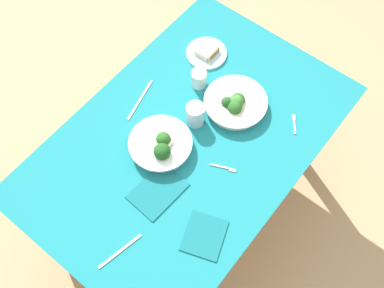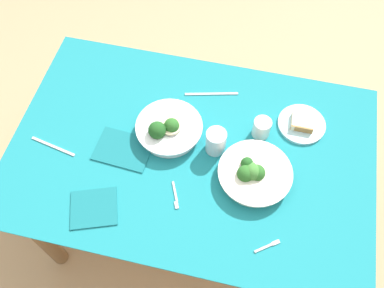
{
  "view_description": "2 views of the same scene",
  "coord_description": "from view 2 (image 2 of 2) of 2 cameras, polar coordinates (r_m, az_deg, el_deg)",
  "views": [
    {
      "loc": [
        -0.73,
        -0.61,
        2.43
      ],
      "look_at": [
        -0.01,
        -0.03,
        0.72
      ],
      "focal_mm": 44.76,
      "sensor_mm": 36.0,
      "label": 1
    },
    {
      "loc": [
        0.18,
        -0.77,
        2.1
      ],
      "look_at": [
        -0.0,
        0.02,
        0.72
      ],
      "focal_mm": 39.29,
      "sensor_mm": 36.0,
      "label": 2
    }
  ],
  "objects": [
    {
      "name": "fork_by_far_bowl",
      "position": [
        1.51,
        -2.2,
        -7.13
      ],
      "size": [
        0.05,
        0.1,
        0.0
      ],
      "rotation": [
        0.0,
        0.0,
        5.14
      ],
      "color": "#B7B7BC",
      "rests_on": "dining_table"
    },
    {
      "name": "broccoli_bowl_far",
      "position": [
        1.61,
        -3.21,
        2.05
      ],
      "size": [
        0.26,
        0.26,
        0.1
      ],
      "color": "white",
      "rests_on": "dining_table"
    },
    {
      "name": "broccoli_bowl_near",
      "position": [
        1.53,
        8.38,
        -4.0
      ],
      "size": [
        0.27,
        0.27,
        0.09
      ],
      "color": "silver",
      "rests_on": "dining_table"
    },
    {
      "name": "water_glass_center",
      "position": [
        1.56,
        3.26,
        0.35
      ],
      "size": [
        0.08,
        0.08,
        0.1
      ],
      "primitive_type": "cylinder",
      "color": "silver",
      "rests_on": "dining_table"
    },
    {
      "name": "bread_side_plate",
      "position": [
        1.7,
        14.68,
        2.7
      ],
      "size": [
        0.19,
        0.19,
        0.04
      ],
      "color": "#99C6D1",
      "rests_on": "dining_table"
    },
    {
      "name": "fork_by_near_bowl",
      "position": [
        1.47,
        10.32,
        -13.45
      ],
      "size": [
        0.08,
        0.06,
        0.0
      ],
      "rotation": [
        0.0,
        0.0,
        0.63
      ],
      "color": "#B7B7BC",
      "rests_on": "dining_table"
    },
    {
      "name": "table_knife_left",
      "position": [
        1.69,
        -18.34,
        -0.3
      ],
      "size": [
        0.19,
        0.05,
        0.0
      ],
      "primitive_type": "cube",
      "rotation": [
        0.0,
        0.0,
        6.09
      ],
      "color": "#B7B7BC",
      "rests_on": "dining_table"
    },
    {
      "name": "table_knife_right",
      "position": [
        1.74,
        2.66,
        6.82
      ],
      "size": [
        0.22,
        0.06,
        0.0
      ],
      "primitive_type": "cube",
      "rotation": [
        0.0,
        0.0,
        0.24
      ],
      "color": "#B7B7BC",
      "rests_on": "dining_table"
    },
    {
      "name": "dining_table",
      "position": [
        1.69,
        -0.13,
        -2.78
      ],
      "size": [
        1.38,
        0.91,
        0.71
      ],
      "color": "#197A84",
      "rests_on": "ground_plane"
    },
    {
      "name": "napkin_folded_upper",
      "position": [
        1.53,
        -13.18,
        -8.45
      ],
      "size": [
        0.2,
        0.19,
        0.01
      ],
      "primitive_type": "cube",
      "rotation": [
        0.0,
        0.0,
        0.35
      ],
      "color": "#156870",
      "rests_on": "dining_table"
    },
    {
      "name": "napkin_folded_lower",
      "position": [
        1.62,
        -9.3,
        -0.71
      ],
      "size": [
        0.22,
        0.16,
        0.01
      ],
      "primitive_type": "cube",
      "rotation": [
        0.0,
        0.0,
        -0.06
      ],
      "color": "#156870",
      "rests_on": "dining_table"
    },
    {
      "name": "ground_plane",
      "position": [
        2.24,
        -0.1,
        -9.95
      ],
      "size": [
        6.0,
        6.0,
        0.0
      ],
      "primitive_type": "plane",
      "color": "tan"
    },
    {
      "name": "water_glass_side",
      "position": [
        1.62,
        9.44,
        2.18
      ],
      "size": [
        0.07,
        0.07,
        0.08
      ],
      "primitive_type": "cylinder",
      "color": "silver",
      "rests_on": "dining_table"
    }
  ]
}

